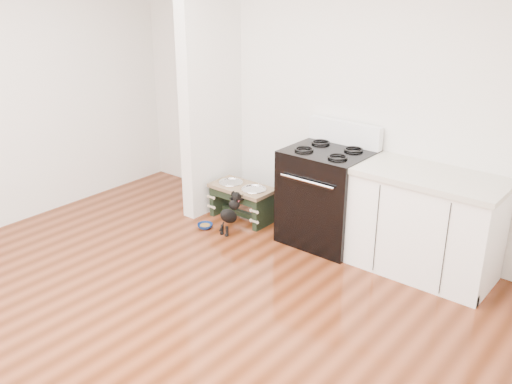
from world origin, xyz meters
name	(u,v)px	position (x,y,z in m)	size (l,w,h in m)	color
ground	(136,333)	(0.00, 0.00, 0.00)	(5.00, 5.00, 0.00)	#461D0C
room_shell	(116,118)	(0.00, 0.00, 1.62)	(5.00, 5.00, 5.00)	silver
partition_wall	(211,86)	(-1.18, 2.10, 1.35)	(0.15, 0.80, 2.70)	silver
oven_range	(327,195)	(0.25, 2.16, 0.48)	(0.76, 0.69, 1.14)	black
cabinet_run	(425,224)	(1.23, 2.18, 0.45)	(1.24, 0.64, 0.91)	white
dog_feeder	(242,196)	(-0.71, 2.03, 0.26)	(0.67, 0.36, 0.38)	black
puppy	(231,211)	(-0.59, 1.72, 0.23)	(0.12, 0.35, 0.41)	black
floor_bowl	(205,226)	(-0.85, 1.61, 0.03)	(0.20, 0.20, 0.05)	navy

